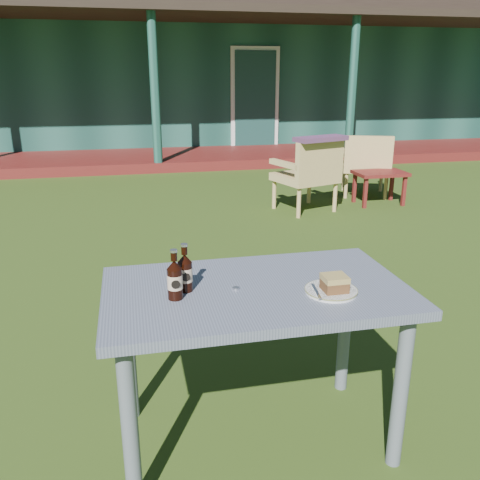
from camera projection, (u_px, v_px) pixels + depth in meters
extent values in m
plane|color=#334916|center=(202.00, 292.00, 3.72)|extent=(80.00, 80.00, 0.00)
cube|color=#1C4B3F|center=(143.00, 83.00, 12.13)|extent=(15.00, 6.00, 2.60)
cube|color=black|center=(140.00, 17.00, 11.67)|extent=(15.80, 6.80, 0.30)
cube|color=#5E1916|center=(156.00, 159.00, 8.89)|extent=(15.00, 1.80, 0.16)
cube|color=black|center=(148.00, 12.00, 8.15)|extent=(15.40, 2.00, 0.12)
cylinder|color=#1C4B3F|center=(155.00, 93.00, 7.79)|extent=(0.14, 0.14, 2.45)
cylinder|color=#1C4B3F|center=(352.00, 92.00, 8.45)|extent=(0.14, 0.14, 2.45)
cube|color=white|center=(255.00, 101.00, 9.83)|extent=(0.95, 0.06, 2.00)
cube|color=#193D38|center=(255.00, 101.00, 9.80)|extent=(0.80, 0.04, 1.85)
cube|color=slate|center=(256.00, 292.00, 2.02)|extent=(1.20, 0.70, 0.04)
cylinder|color=slate|center=(130.00, 430.00, 1.78)|extent=(0.06, 0.06, 0.68)
cylinder|color=slate|center=(401.00, 392.00, 1.99)|extent=(0.06, 0.06, 0.68)
cylinder|color=slate|center=(128.00, 351.00, 2.28)|extent=(0.06, 0.06, 0.68)
cylinder|color=slate|center=(345.00, 328.00, 2.49)|extent=(0.06, 0.06, 0.68)
cylinder|color=silver|center=(331.00, 291.00, 1.96)|extent=(0.20, 0.20, 0.01)
cylinder|color=olive|center=(331.00, 290.00, 1.96)|extent=(0.20, 0.20, 0.00)
cube|color=#55341B|center=(334.00, 286.00, 1.94)|extent=(0.09, 0.08, 0.04)
cube|color=#A68D4A|center=(335.00, 278.00, 1.93)|extent=(0.09, 0.09, 0.02)
cube|color=silver|center=(316.00, 291.00, 1.94)|extent=(0.03, 0.14, 0.00)
cylinder|color=black|center=(185.00, 277.00, 1.96)|extent=(0.06, 0.06, 0.12)
cone|color=black|center=(185.00, 258.00, 1.94)|extent=(0.06, 0.06, 0.03)
cylinder|color=black|center=(184.00, 250.00, 1.93)|extent=(0.02, 0.02, 0.03)
cylinder|color=silver|center=(184.00, 245.00, 1.92)|extent=(0.03, 0.03, 0.01)
cylinder|color=#C9AE8E|center=(185.00, 274.00, 1.96)|extent=(0.06, 0.06, 0.05)
cylinder|color=black|center=(186.00, 277.00, 1.93)|extent=(0.03, 0.00, 0.03)
cylinder|color=black|center=(175.00, 284.00, 1.89)|extent=(0.06, 0.06, 0.12)
cone|color=black|center=(174.00, 265.00, 1.87)|extent=(0.06, 0.06, 0.03)
cylinder|color=black|center=(174.00, 256.00, 1.86)|extent=(0.02, 0.02, 0.03)
cylinder|color=silver|center=(174.00, 251.00, 1.85)|extent=(0.03, 0.03, 0.01)
cylinder|color=#C9AE8E|center=(175.00, 282.00, 1.89)|extent=(0.06, 0.06, 0.06)
cylinder|color=black|center=(176.00, 285.00, 1.86)|extent=(0.03, 0.00, 0.03)
cylinder|color=silver|center=(236.00, 288.00, 1.99)|extent=(0.03, 0.03, 0.01)
cube|color=tan|center=(305.00, 178.00, 5.82)|extent=(0.76, 0.74, 0.09)
cube|color=tan|center=(320.00, 160.00, 5.54)|extent=(0.60, 0.26, 0.40)
cube|color=tan|center=(323.00, 160.00, 5.91)|extent=(0.23, 0.53, 0.06)
cube|color=tan|center=(285.00, 164.00, 5.65)|extent=(0.23, 0.53, 0.06)
cylinder|color=tan|center=(309.00, 189.00, 6.20)|extent=(0.05, 0.05, 0.34)
cylinder|color=tan|center=(274.00, 194.00, 5.95)|extent=(0.05, 0.05, 0.34)
cylinder|color=tan|center=(335.00, 197.00, 5.81)|extent=(0.05, 0.05, 0.34)
cylinder|color=tan|center=(299.00, 203.00, 5.56)|extent=(0.05, 0.05, 0.34)
cube|color=tan|center=(365.00, 167.00, 6.57)|extent=(0.74, 0.72, 0.08)
cube|color=tan|center=(369.00, 152.00, 6.27)|extent=(0.57, 0.27, 0.38)
cube|color=tan|center=(387.00, 154.00, 6.50)|extent=(0.24, 0.50, 0.05)
cube|color=tan|center=(346.00, 153.00, 6.57)|extent=(0.24, 0.50, 0.05)
cylinder|color=tan|center=(381.00, 179.00, 6.82)|extent=(0.05, 0.05, 0.32)
cylinder|color=tan|center=(344.00, 179.00, 6.88)|extent=(0.05, 0.05, 0.32)
cylinder|color=tan|center=(386.00, 187.00, 6.39)|extent=(0.05, 0.05, 0.32)
cylinder|color=tan|center=(346.00, 186.00, 6.45)|extent=(0.05, 0.05, 0.32)
cube|color=#5A3456|center=(321.00, 139.00, 5.47)|extent=(0.64, 0.40, 0.05)
cube|color=#5E1916|center=(380.00, 173.00, 6.09)|extent=(0.60, 0.40, 0.04)
cube|color=#5E1916|center=(365.00, 193.00, 5.96)|extent=(0.04, 0.04, 0.36)
cube|color=#5E1916|center=(404.00, 191.00, 6.06)|extent=(0.04, 0.04, 0.36)
cube|color=#5E1916|center=(354.00, 188.00, 6.24)|extent=(0.04, 0.04, 0.36)
cube|color=#5E1916|center=(392.00, 186.00, 6.34)|extent=(0.04, 0.04, 0.36)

